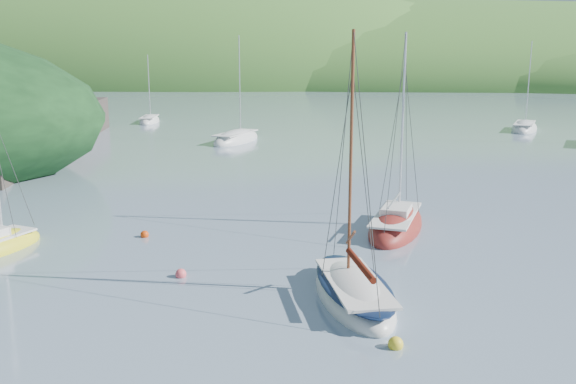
# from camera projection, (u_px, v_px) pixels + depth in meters

# --- Properties ---
(ground) EXTENTS (700.00, 700.00, 0.00)m
(ground) POSITION_uv_depth(u_px,v_px,m) (296.00, 325.00, 21.56)
(ground) COLOR slate
(ground) RESTS_ON ground
(shoreline_hills) EXTENTS (690.00, 135.00, 56.00)m
(shoreline_hills) POSITION_uv_depth(u_px,v_px,m) (319.00, 79.00, 189.77)
(shoreline_hills) COLOR #36712B
(shoreline_hills) RESTS_ON ground
(daysailer_white) EXTENTS (4.20, 7.22, 10.47)m
(daysailer_white) POSITION_uv_depth(u_px,v_px,m) (354.00, 293.00, 23.73)
(daysailer_white) COLOR silver
(daysailer_white) RESTS_ON ground
(sloop_red) EXTENTS (3.98, 7.60, 10.71)m
(sloop_red) POSITION_uv_depth(u_px,v_px,m) (396.00, 226.00, 32.75)
(sloop_red) COLOR maroon
(sloop_red) RESTS_ON ground
(distant_sloop_a) EXTENTS (4.90, 8.29, 11.17)m
(distant_sloop_a) POSITION_uv_depth(u_px,v_px,m) (236.00, 140.00, 63.25)
(distant_sloop_a) COLOR silver
(distant_sloop_a) RESTS_ON ground
(distant_sloop_b) EXTENTS (4.84, 7.95, 10.69)m
(distant_sloop_b) POSITION_uv_depth(u_px,v_px,m) (524.00, 129.00, 71.89)
(distant_sloop_b) COLOR silver
(distant_sloop_b) RESTS_ON ground
(distant_sloop_c) EXTENTS (3.07, 6.53, 8.97)m
(distant_sloop_c) POSITION_uv_depth(u_px,v_px,m) (150.00, 121.00, 79.55)
(distant_sloop_c) COLOR silver
(distant_sloop_c) RESTS_ON ground
(mooring_buoys) EXTENTS (22.17, 11.69, 0.50)m
(mooring_buoys) POSITION_uv_depth(u_px,v_px,m) (361.00, 275.00, 25.90)
(mooring_buoys) COLOR yellow
(mooring_buoys) RESTS_ON ground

